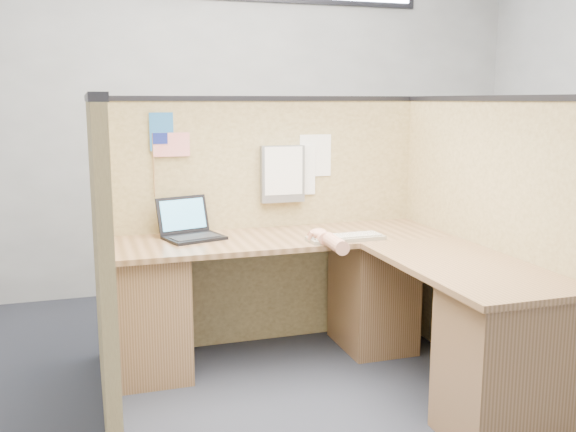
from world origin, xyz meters
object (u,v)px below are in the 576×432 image
object	(u,v)px
keyboard	(346,238)
mouse	(318,238)
l_desk	(333,310)
laptop	(192,228)

from	to	relation	value
keyboard	mouse	bearing A→B (deg)	177.91
l_desk	laptop	bearing A→B (deg)	141.39
mouse	laptop	bearing A→B (deg)	152.20
keyboard	mouse	xyz separation A→B (m)	(-0.16, 0.00, 0.01)
l_desk	keyboard	world-z (taller)	keyboard
keyboard	l_desk	bearing A→B (deg)	-129.46
laptop	l_desk	bearing A→B (deg)	-55.44
l_desk	keyboard	bearing A→B (deg)	52.63
l_desk	mouse	xyz separation A→B (m)	(-0.02, 0.19, 0.36)
laptop	mouse	world-z (taller)	laptop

